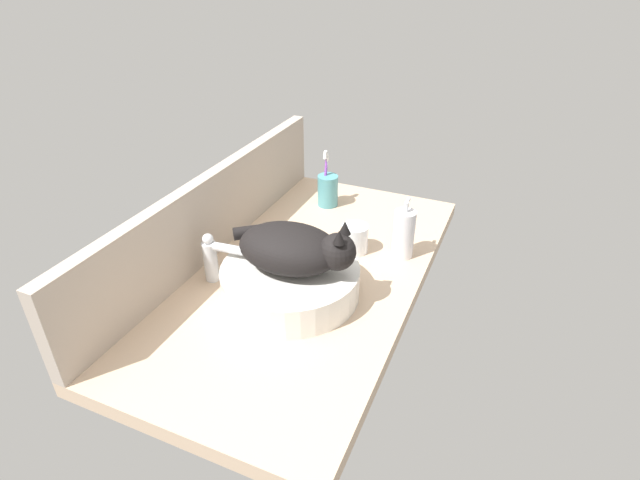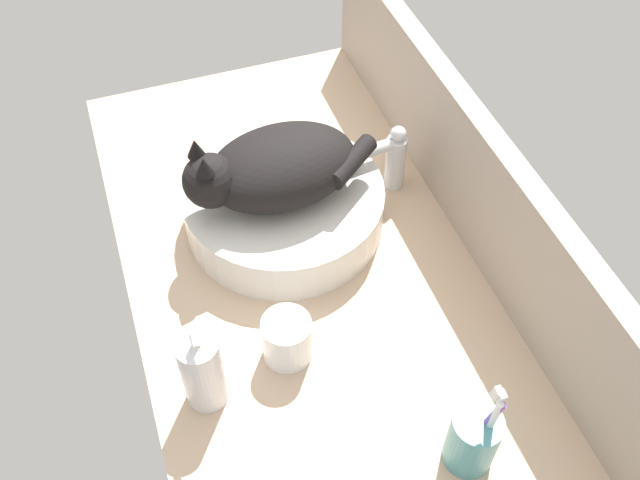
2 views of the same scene
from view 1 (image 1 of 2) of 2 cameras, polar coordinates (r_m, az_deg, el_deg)
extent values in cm
cube|color=tan|center=(135.02, -1.74, -4.22)|extent=(111.94, 59.62, 4.00)
cube|color=#AD9E8E|center=(140.58, -12.25, 3.00)|extent=(111.94, 3.60, 22.94)
cylinder|color=silver|center=(123.33, -3.38, -4.69)|extent=(34.06, 34.06, 7.99)
ellipsoid|color=black|center=(118.04, -3.52, -0.94)|extent=(18.70, 26.12, 11.00)
sphere|color=black|center=(113.74, 1.99, -1.36)|extent=(8.80, 8.80, 8.80)
cone|color=black|center=(112.53, 2.86, 1.44)|extent=(2.80, 2.80, 3.20)
cone|color=black|center=(108.88, 2.19, 0.36)|extent=(2.80, 2.80, 3.20)
cylinder|color=black|center=(124.72, -7.37, 1.00)|extent=(9.34, 10.61, 3.20)
cylinder|color=silver|center=(130.55, -12.37, -2.41)|extent=(3.60, 3.60, 11.00)
cylinder|color=silver|center=(125.78, -10.62, -0.94)|extent=(3.28, 10.18, 2.20)
sphere|color=silver|center=(127.06, -12.71, 0.11)|extent=(2.80, 2.80, 2.80)
cylinder|color=silver|center=(138.44, 9.54, 0.67)|extent=(5.97, 5.97, 13.81)
cylinder|color=silver|center=(134.49, 9.84, 3.72)|extent=(1.20, 1.20, 2.80)
cylinder|color=silver|center=(134.92, 10.02, 4.47)|extent=(2.20, 1.00, 1.00)
cylinder|color=teal|center=(165.08, 0.89, 5.67)|extent=(6.72, 6.72, 10.38)
cylinder|color=purple|center=(163.89, 0.59, 6.90)|extent=(4.02, 0.95, 16.88)
cube|color=white|center=(160.60, 0.60, 9.67)|extent=(1.62, 0.81, 2.58)
cylinder|color=white|center=(164.49, 0.61, 6.99)|extent=(2.44, 1.75, 17.04)
cube|color=white|center=(161.22, 0.63, 9.76)|extent=(1.42, 0.92, 2.54)
cylinder|color=white|center=(140.47, 4.00, 0.18)|extent=(7.46, 7.46, 8.04)
cylinder|color=silver|center=(141.02, 3.98, -0.19)|extent=(6.56, 6.56, 5.92)
camera|label=2|loc=(1.72, 18.57, 35.69)|focal=40.00mm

